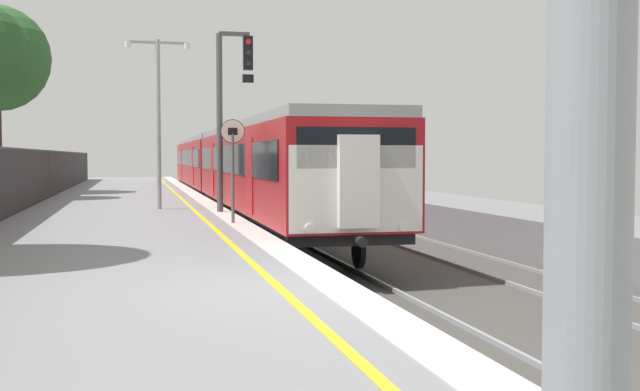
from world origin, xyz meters
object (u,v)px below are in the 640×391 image
(commuter_train_at_platform, at_px, (233,165))
(platform_lamp_mid, at_px, (158,109))
(speed_limit_sign, at_px, (233,157))
(signal_gantry, at_px, (228,100))

(commuter_train_at_platform, bearing_deg, platform_lamp_mid, -110.25)
(speed_limit_sign, xyz_separation_m, platform_lamp_mid, (-1.62, 5.75, 1.50))
(signal_gantry, xyz_separation_m, speed_limit_sign, (-0.36, -4.00, -1.67))
(platform_lamp_mid, bearing_deg, speed_limit_sign, -74.26)
(signal_gantry, height_order, platform_lamp_mid, signal_gantry)
(signal_gantry, distance_m, speed_limit_sign, 4.35)
(commuter_train_at_platform, relative_size, signal_gantry, 7.56)
(signal_gantry, xyz_separation_m, platform_lamp_mid, (-1.98, 1.75, -0.17))
(commuter_train_at_platform, distance_m, platform_lamp_mid, 10.19)
(signal_gantry, bearing_deg, platform_lamp_mid, 138.62)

